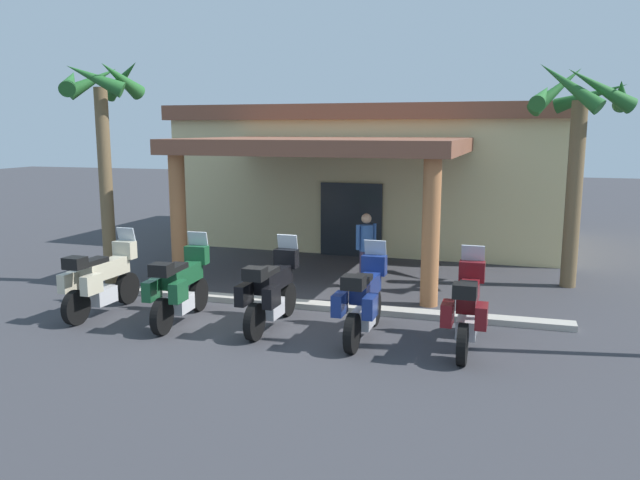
% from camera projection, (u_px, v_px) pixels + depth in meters
% --- Properties ---
extents(ground_plane, '(80.00, 80.00, 0.00)m').
position_uv_depth(ground_plane, '(275.00, 317.00, 12.33)').
color(ground_plane, '#38383D').
extents(motel_building, '(12.14, 11.66, 4.31)m').
position_uv_depth(motel_building, '(375.00, 172.00, 20.61)').
color(motel_building, beige).
rests_on(motel_building, ground_plane).
extents(motorcycle_cream, '(0.72, 2.21, 1.61)m').
position_uv_depth(motorcycle_cream, '(101.00, 279.00, 12.42)').
color(motorcycle_cream, black).
rests_on(motorcycle_cream, ground_plane).
extents(motorcycle_green, '(0.72, 2.21, 1.61)m').
position_uv_depth(motorcycle_green, '(180.00, 286.00, 11.87)').
color(motorcycle_green, black).
rests_on(motorcycle_green, ground_plane).
extents(motorcycle_black, '(0.71, 2.21, 1.61)m').
position_uv_depth(motorcycle_black, '(271.00, 291.00, 11.55)').
color(motorcycle_black, black).
rests_on(motorcycle_black, ground_plane).
extents(motorcycle_blue, '(0.71, 2.21, 1.61)m').
position_uv_depth(motorcycle_blue, '(364.00, 300.00, 10.94)').
color(motorcycle_blue, black).
rests_on(motorcycle_blue, ground_plane).
extents(motorcycle_maroon, '(0.71, 2.21, 1.61)m').
position_uv_depth(motorcycle_maroon, '(467.00, 308.00, 10.42)').
color(motorcycle_maroon, black).
rests_on(motorcycle_maroon, ground_plane).
extents(pedestrian, '(0.41, 0.39, 1.72)m').
position_uv_depth(pedestrian, '(366.00, 245.00, 14.49)').
color(pedestrian, '#3F334C').
rests_on(pedestrian, ground_plane).
extents(palm_tree_near_portico, '(2.29, 2.44, 5.16)m').
position_uv_depth(palm_tree_near_portico, '(578.00, 123.00, 14.05)').
color(palm_tree_near_portico, brown).
rests_on(palm_tree_near_portico, ground_plane).
extents(palm_tree_roadside, '(1.95, 2.01, 5.26)m').
position_uv_depth(palm_tree_roadside, '(102.00, 117.00, 14.41)').
color(palm_tree_roadside, brown).
rests_on(palm_tree_roadside, ground_plane).
extents(curb_strip, '(10.79, 0.36, 0.12)m').
position_uv_depth(curb_strip, '(296.00, 304.00, 13.02)').
color(curb_strip, '#ADA89E').
rests_on(curb_strip, ground_plane).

